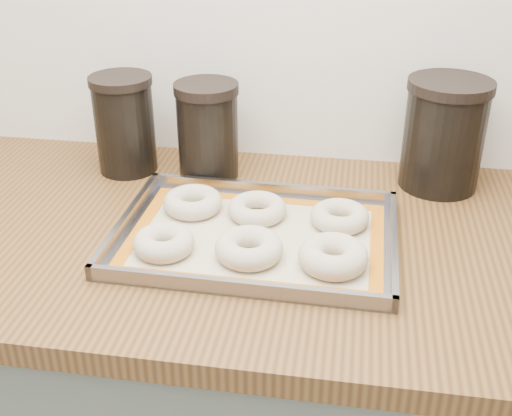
% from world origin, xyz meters
% --- Properties ---
extents(countertop, '(3.06, 0.68, 0.04)m').
position_xyz_m(countertop, '(0.00, 1.68, 0.88)').
color(countertop, brown).
rests_on(countertop, cabinet).
extents(baking_tray, '(0.46, 0.34, 0.03)m').
position_xyz_m(baking_tray, '(-0.10, 1.65, 0.91)').
color(baking_tray, gray).
rests_on(baking_tray, countertop).
extents(baking_mat, '(0.42, 0.30, 0.00)m').
position_xyz_m(baking_mat, '(-0.10, 1.65, 0.90)').
color(baking_mat, '#C6B793').
rests_on(baking_mat, baking_tray).
extents(bagel_front_left, '(0.12, 0.12, 0.04)m').
position_xyz_m(bagel_front_left, '(-0.24, 1.58, 0.92)').
color(bagel_front_left, beige).
rests_on(bagel_front_left, baking_mat).
extents(bagel_front_mid, '(0.13, 0.13, 0.04)m').
position_xyz_m(bagel_front_mid, '(-0.10, 1.58, 0.92)').
color(bagel_front_mid, beige).
rests_on(bagel_front_mid, baking_mat).
extents(bagel_front_right, '(0.12, 0.12, 0.04)m').
position_xyz_m(bagel_front_right, '(0.03, 1.58, 0.92)').
color(bagel_front_right, beige).
rests_on(bagel_front_right, baking_mat).
extents(bagel_back_left, '(0.13, 0.13, 0.03)m').
position_xyz_m(bagel_back_left, '(-0.23, 1.72, 0.92)').
color(bagel_back_left, beige).
rests_on(bagel_back_left, baking_mat).
extents(bagel_back_mid, '(0.13, 0.13, 0.03)m').
position_xyz_m(bagel_back_mid, '(-0.11, 1.72, 0.92)').
color(bagel_back_mid, beige).
rests_on(bagel_back_mid, baking_mat).
extents(bagel_back_right, '(0.13, 0.13, 0.03)m').
position_xyz_m(bagel_back_right, '(0.03, 1.71, 0.92)').
color(bagel_back_right, beige).
rests_on(bagel_back_right, baking_mat).
extents(canister_left, '(0.12, 0.12, 0.20)m').
position_xyz_m(canister_left, '(-0.40, 1.88, 1.00)').
color(canister_left, black).
rests_on(canister_left, countertop).
extents(canister_mid, '(0.12, 0.12, 0.19)m').
position_xyz_m(canister_mid, '(-0.23, 1.88, 1.00)').
color(canister_mid, black).
rests_on(canister_mid, countertop).
extents(canister_right, '(0.16, 0.16, 0.21)m').
position_xyz_m(canister_right, '(0.21, 1.90, 1.01)').
color(canister_right, black).
rests_on(canister_right, countertop).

